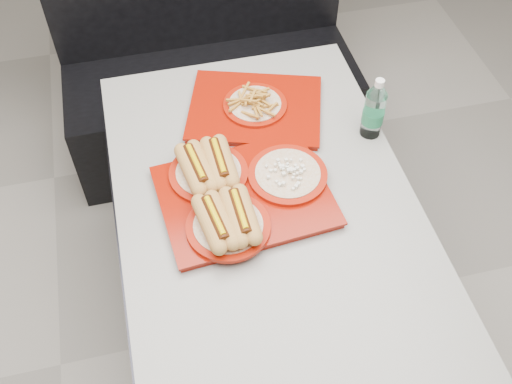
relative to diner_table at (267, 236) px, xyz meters
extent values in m
plane|color=gray|center=(0.00, 0.00, -0.58)|extent=(6.00, 6.00, 0.00)
cylinder|color=black|center=(0.00, 0.00, -0.56)|extent=(0.52, 0.52, 0.05)
cylinder|color=black|center=(0.00, 0.00, -0.20)|extent=(0.11, 0.11, 0.66)
cube|color=black|center=(0.00, 0.00, 0.12)|extent=(0.92, 1.42, 0.01)
cube|color=gray|center=(0.00, 0.00, 0.15)|extent=(0.90, 1.40, 0.04)
cube|color=black|center=(0.00, 1.02, -0.36)|extent=(1.30, 0.55, 0.45)
cube|color=#7E0F03|center=(-0.06, 0.03, 0.18)|extent=(0.52, 0.42, 0.02)
cube|color=#7E0F03|center=(-0.06, 0.03, 0.19)|extent=(0.53, 0.43, 0.01)
cylinder|color=#8E1404|center=(-0.14, -0.08, 0.20)|extent=(0.24, 0.24, 0.01)
cylinder|color=beige|center=(-0.14, -0.08, 0.21)|extent=(0.20, 0.20, 0.01)
cylinder|color=#8E1404|center=(-0.15, 0.14, 0.20)|extent=(0.24, 0.24, 0.01)
cylinder|color=beige|center=(-0.15, 0.14, 0.21)|extent=(0.20, 0.20, 0.01)
cylinder|color=#8E1404|center=(0.08, 0.07, 0.20)|extent=(0.24, 0.24, 0.01)
cylinder|color=beige|center=(0.08, 0.07, 0.21)|extent=(0.20, 0.20, 0.01)
cube|color=#7E0F03|center=(0.06, 0.40, 0.17)|extent=(0.52, 0.46, 0.02)
cube|color=#7E0F03|center=(0.06, 0.40, 0.19)|extent=(0.53, 0.47, 0.01)
cylinder|color=#8E1404|center=(0.06, 0.40, 0.20)|extent=(0.22, 0.22, 0.01)
cylinder|color=beige|center=(0.06, 0.40, 0.20)|extent=(0.18, 0.18, 0.00)
cylinder|color=silver|center=(0.41, 0.22, 0.25)|extent=(0.07, 0.07, 0.17)
cylinder|color=#1C7347|center=(0.41, 0.22, 0.24)|extent=(0.07, 0.07, 0.05)
cone|color=silver|center=(0.41, 0.22, 0.35)|extent=(0.07, 0.07, 0.04)
cylinder|color=silver|center=(0.41, 0.22, 0.38)|extent=(0.03, 0.03, 0.02)
camera|label=1|loc=(-0.29, -1.07, 1.59)|focal=42.00mm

